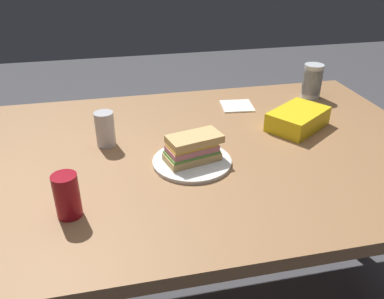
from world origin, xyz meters
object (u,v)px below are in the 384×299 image
Objects in this scene: paper_plate at (192,161)px; dining_table at (171,171)px; sandwich at (193,148)px; chip_bag at (298,119)px; plastic_cup_stack at (312,81)px; soda_can_red at (67,196)px; soda_can_silver at (105,129)px.

dining_table is at bearing 122.66° from paper_plate.
dining_table is 9.48× the size of sandwich.
plastic_cup_stack reaches higher than chip_bag.
chip_bag reaches higher than paper_plate.
dining_table is 8.12× the size of chip_bag.
soda_can_red reaches higher than paper_plate.
chip_bag is 1.54× the size of plastic_cup_stack.
sandwich is at bearing -55.07° from dining_table.
soda_can_silver is (-0.21, 0.10, 0.14)m from dining_table.
sandwich is (0.06, -0.09, 0.13)m from dining_table.
paper_plate is 0.42m from soda_can_red.
soda_can_silver is at bearing -163.42° from plastic_cup_stack.
chip_bag is at bearing 21.24° from sandwich.
paper_plate is (0.06, -0.09, 0.08)m from dining_table.
paper_plate is 0.79m from plastic_cup_stack.
sandwich reaches higher than paper_plate.
dining_table is 0.52m from chip_bag.
soda_can_silver is (-0.71, 0.01, 0.03)m from chip_bag.
plastic_cup_stack reaches higher than paper_plate.
chip_bag is 0.71m from soda_can_silver.
paper_plate is 2.08× the size of soda_can_red.
soda_can_red is at bearing -152.67° from paper_plate.
dining_table is at bearing -24.95° from chip_bag.
chip_bag is at bearing 9.77° from dining_table.
paper_plate is 1.11× the size of chip_bag.
dining_table is 0.17m from sandwich.
plastic_cup_stack is at bearing 27.72° from dining_table.
soda_can_red is 1.20m from plastic_cup_stack.
paper_plate is at bearing -144.67° from plastic_cup_stack.
plastic_cup_stack is at bearing 35.33° from paper_plate.
dining_table is 0.13m from paper_plate.
sandwich is 0.79m from plastic_cup_stack.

